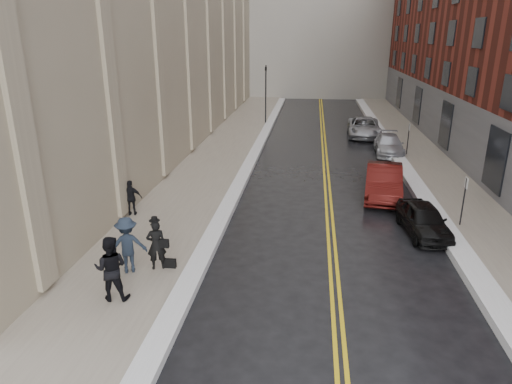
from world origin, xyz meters
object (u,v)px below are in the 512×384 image
(pedestrian_a, at_px, (111,268))
(pedestrian_main, at_px, (156,245))
(car_silver_far, at_px, (364,127))
(pedestrian_c, at_px, (131,198))
(car_silver_near, at_px, (389,145))
(car_black, at_px, (424,220))
(car_maroon, at_px, (384,182))
(pedestrian_b, at_px, (127,245))

(pedestrian_a, bearing_deg, pedestrian_main, -118.16)
(car_silver_far, bearing_deg, pedestrian_c, -119.73)
(car_silver_near, bearing_deg, car_black, -90.04)
(car_black, xyz_separation_m, car_silver_near, (0.61, 13.38, 0.01))
(car_silver_near, distance_m, pedestrian_a, 22.61)
(car_silver_near, bearing_deg, car_maroon, -97.57)
(car_black, height_order, pedestrian_main, pedestrian_main)
(pedestrian_a, bearing_deg, pedestrian_b, -92.47)
(pedestrian_a, bearing_deg, pedestrian_c, -81.40)
(car_silver_far, xyz_separation_m, pedestrian_main, (-9.17, -23.31, 0.29))
(car_maroon, distance_m, pedestrian_main, 12.38)
(car_silver_near, relative_size, pedestrian_c, 2.77)
(pedestrian_a, xyz_separation_m, pedestrian_b, (-0.17, 1.67, -0.04))
(car_silver_far, bearing_deg, pedestrian_a, -108.70)
(pedestrian_b, bearing_deg, car_black, -179.95)
(car_silver_far, distance_m, pedestrian_c, 22.16)
(car_black, relative_size, car_silver_far, 0.69)
(car_black, xyz_separation_m, pedestrian_a, (-10.41, -6.36, 0.53))
(car_silver_near, height_order, pedestrian_c, pedestrian_c)
(car_maroon, relative_size, pedestrian_main, 2.77)
(pedestrian_main, bearing_deg, pedestrian_a, 49.36)
(pedestrian_a, bearing_deg, car_silver_near, -127.35)
(car_silver_near, height_order, car_silver_far, car_silver_far)
(car_silver_near, xyz_separation_m, car_silver_far, (-1.13, 5.54, 0.10))
(car_maroon, relative_size, pedestrian_c, 3.06)
(car_black, distance_m, car_silver_near, 13.40)
(car_black, distance_m, pedestrian_c, 12.40)
(car_silver_far, bearing_deg, pedestrian_b, -110.40)
(pedestrian_b, distance_m, pedestrian_c, 5.24)
(pedestrian_main, relative_size, pedestrian_b, 0.90)
(pedestrian_c, bearing_deg, pedestrian_b, 100.37)
(pedestrian_b, bearing_deg, car_maroon, -160.33)
(car_black, relative_size, pedestrian_b, 1.91)
(car_silver_far, xyz_separation_m, pedestrian_c, (-11.87, -18.71, 0.20))
(pedestrian_b, bearing_deg, pedestrian_c, -93.57)
(car_black, relative_size, car_maroon, 0.76)
(pedestrian_c, bearing_deg, car_silver_near, -144.57)
(car_black, relative_size, pedestrian_a, 1.83)
(car_maroon, bearing_deg, pedestrian_a, -123.78)
(car_black, bearing_deg, pedestrian_c, 172.66)
(car_maroon, relative_size, pedestrian_a, 2.40)
(car_silver_near, bearing_deg, pedestrian_main, -117.56)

